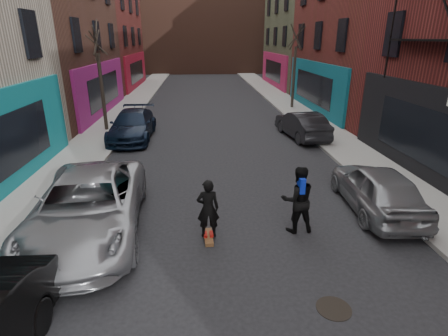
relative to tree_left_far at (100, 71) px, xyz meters
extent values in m
cube|color=gray|center=(-0.05, 12.00, -3.31)|extent=(2.50, 84.00, 0.13)
cube|color=gray|center=(12.45, 12.00, -3.31)|extent=(2.50, 84.00, 0.13)
cube|color=#47281E|center=(6.20, 38.00, 3.62)|extent=(40.00, 10.00, 14.00)
imported|color=gray|center=(2.27, -11.36, -2.55)|extent=(3.23, 6.17, 1.66)
imported|color=black|center=(1.80, -1.67, -2.64)|extent=(2.09, 5.10, 1.48)
imported|color=gray|center=(10.72, -10.59, -2.64)|extent=(1.99, 4.42, 1.47)
imported|color=black|center=(10.80, -2.12, -2.67)|extent=(2.07, 4.48, 1.42)
cube|color=brown|center=(5.48, -11.92, -3.33)|extent=(0.25, 0.81, 0.10)
imported|color=black|center=(5.48, -11.92, -2.47)|extent=(0.60, 0.41, 1.62)
imported|color=black|center=(7.93, -11.64, -2.43)|extent=(0.96, 0.76, 1.90)
cube|color=#0D24B6|center=(7.94, -11.82, -1.92)|extent=(0.15, 0.31, 0.42)
cylinder|color=black|center=(7.90, -14.69, -3.37)|extent=(0.89, 0.89, 0.01)
camera|label=1|loc=(5.30, -20.06, 1.70)|focal=28.00mm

